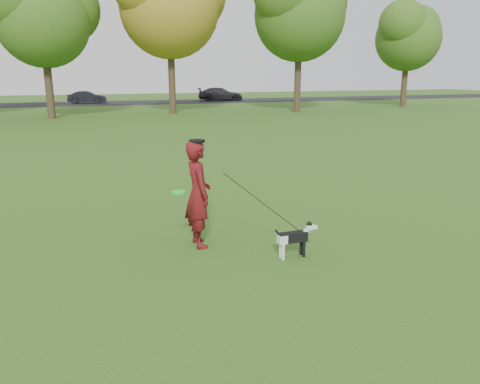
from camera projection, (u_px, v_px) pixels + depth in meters
name	position (u px, v px, depth m)	size (l,w,h in m)	color
ground	(252.00, 249.00, 7.75)	(120.00, 120.00, 0.00)	#285116
road	(103.00, 103.00, 44.33)	(120.00, 7.00, 0.02)	black
man	(198.00, 194.00, 7.73)	(0.65, 0.43, 1.79)	#540C18
dog	(296.00, 236.00, 7.36)	(0.75, 0.15, 0.57)	black
car_mid	(87.00, 97.00, 43.74)	(1.21, 3.47, 1.14)	black
car_right	(220.00, 94.00, 47.88)	(1.86, 4.57, 1.33)	#252329
man_held_items	(261.00, 202.00, 7.55)	(1.89, 1.15, 1.41)	#1DEC2E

